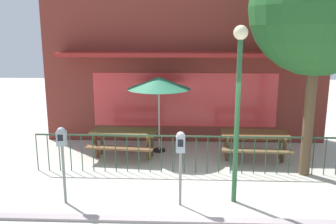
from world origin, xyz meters
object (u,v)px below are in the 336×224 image
(picnic_table_right, at_px, (254,138))
(street_tree, at_px, (318,8))
(picnic_table_left, at_px, (124,136))
(patio_umbrella, at_px, (159,83))
(parking_meter_far, at_px, (62,145))
(parking_meter_near, at_px, (181,149))
(street_lamp, at_px, (238,89))

(picnic_table_right, distance_m, street_tree, 3.67)
(picnic_table_left, height_order, street_tree, street_tree)
(patio_umbrella, xyz_separation_m, parking_meter_far, (-1.71, -3.36, -0.77))
(patio_umbrella, distance_m, parking_meter_near, 3.51)
(parking_meter_near, height_order, street_tree, street_tree)
(parking_meter_near, distance_m, street_lamp, 1.63)
(picnic_table_left, distance_m, picnic_table_right, 3.57)
(parking_meter_far, distance_m, street_lamp, 3.66)
(street_tree, bearing_deg, picnic_table_right, 137.46)
(parking_meter_near, distance_m, street_tree, 4.49)
(picnic_table_right, xyz_separation_m, street_lamp, (-0.87, -2.53, 1.76))
(picnic_table_right, relative_size, parking_meter_near, 1.20)
(picnic_table_left, bearing_deg, street_tree, -12.66)
(street_tree, bearing_deg, picnic_table_left, 167.34)
(picnic_table_right, relative_size, patio_umbrella, 0.85)
(picnic_table_left, height_order, street_lamp, street_lamp)
(picnic_table_left, height_order, parking_meter_far, parking_meter_far)
(parking_meter_far, relative_size, street_lamp, 0.45)
(patio_umbrella, xyz_separation_m, street_tree, (3.71, -1.59, 1.97))
(picnic_table_right, bearing_deg, parking_meter_near, -126.00)
(parking_meter_far, bearing_deg, street_lamp, 3.59)
(picnic_table_left, distance_m, parking_meter_far, 2.98)
(parking_meter_near, xyz_separation_m, street_tree, (3.05, 1.76, 2.78))
(picnic_table_right, relative_size, parking_meter_far, 1.15)
(picnic_table_left, relative_size, street_tree, 0.34)
(picnic_table_right, distance_m, parking_meter_far, 5.19)
(picnic_table_right, height_order, parking_meter_near, parking_meter_near)
(picnic_table_right, height_order, parking_meter_far, parking_meter_far)
(picnic_table_left, relative_size, parking_meter_near, 1.23)
(picnic_table_right, relative_size, street_tree, 0.34)
(patio_umbrella, relative_size, street_lamp, 0.61)
(picnic_table_left, xyz_separation_m, street_lamp, (2.70, -2.59, 1.76))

